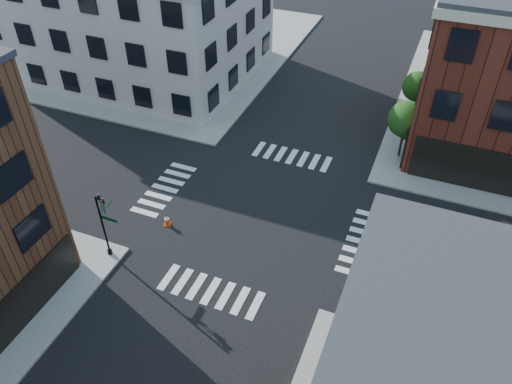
{
  "coord_description": "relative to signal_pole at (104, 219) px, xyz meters",
  "views": [
    {
      "loc": [
        9.11,
        -22.73,
        22.04
      ],
      "look_at": [
        0.21,
        -0.77,
        2.5
      ],
      "focal_mm": 35.0,
      "sensor_mm": 36.0,
      "label": 1
    }
  ],
  "objects": [
    {
      "name": "ground",
      "position": [
        6.72,
        6.68,
        -2.86
      ],
      "size": [
        120.0,
        120.0,
        0.0
      ],
      "primitive_type": "plane",
      "color": "black",
      "rests_on": "ground"
    },
    {
      "name": "sidewalk_nw",
      "position": [
        -14.28,
        27.68,
        -2.78
      ],
      "size": [
        30.0,
        30.0,
        0.15
      ],
      "primitive_type": "cube",
      "color": "gray",
      "rests_on": "ground"
    },
    {
      "name": "traffic_cone",
      "position": [
        1.74,
        3.52,
        -2.49
      ],
      "size": [
        0.54,
        0.54,
        0.77
      ],
      "rotation": [
        0.0,
        0.0,
        0.39
      ],
      "color": "#F1400A",
      "rests_on": "ground"
    },
    {
      "name": "tree_far",
      "position": [
        14.28,
        22.65,
        0.02
      ],
      "size": [
        2.43,
        2.43,
        4.07
      ],
      "color": "black",
      "rests_on": "ground"
    },
    {
      "name": "box_truck",
      "position": [
        20.82,
        3.11,
        -1.07
      ],
      "size": [
        7.74,
        2.94,
        3.44
      ],
      "rotation": [
        0.0,
        0.0,
        0.09
      ],
      "color": "white",
      "rests_on": "ground"
    },
    {
      "name": "signal_pole",
      "position": [
        0.0,
        0.0,
        0.0
      ],
      "size": [
        1.29,
        1.24,
        4.6
      ],
      "color": "black",
      "rests_on": "ground"
    },
    {
      "name": "tree_near",
      "position": [
        14.28,
        16.65,
        0.3
      ],
      "size": [
        2.69,
        2.69,
        4.49
      ],
      "color": "black",
      "rests_on": "ground"
    },
    {
      "name": "building_nw",
      "position": [
        -12.28,
        22.68,
        2.64
      ],
      "size": [
        22.0,
        16.0,
        11.0
      ],
      "primitive_type": "cube",
      "color": "beige",
      "rests_on": "ground"
    }
  ]
}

